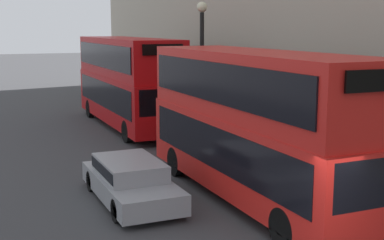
# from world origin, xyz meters

# --- Properties ---
(bus_leading) EXTENTS (2.59, 10.00, 4.41)m
(bus_leading) POSITION_xyz_m (1.60, 5.83, 2.43)
(bus_leading) COLOR red
(bus_leading) RESTS_ON ground
(bus_second_in_queue) EXTENTS (2.59, 10.60, 4.54)m
(bus_second_in_queue) POSITION_xyz_m (1.60, 18.76, 2.50)
(bus_second_in_queue) COLOR #B20C0F
(bus_second_in_queue) RESTS_ON ground
(car_dark_sedan) EXTENTS (1.87, 4.65, 1.25)m
(car_dark_sedan) POSITION_xyz_m (-1.80, 7.18, 0.67)
(car_dark_sedan) COLOR gray
(car_dark_sedan) RESTS_ON ground
(street_lamp) EXTENTS (0.44, 0.44, 6.14)m
(street_lamp) POSITION_xyz_m (3.33, 13.38, 3.82)
(street_lamp) COLOR black
(street_lamp) RESTS_ON ground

